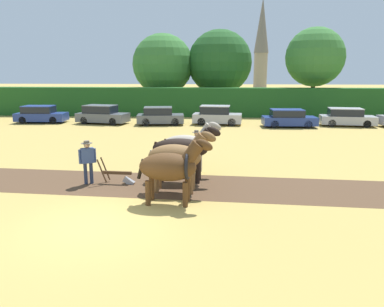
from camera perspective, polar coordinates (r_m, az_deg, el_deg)
ground_plane at (r=11.63m, az=-14.17°, el=-10.49°), size 240.00×240.00×0.00m
plowed_furrow_strip at (r=16.32m, az=-18.53°, el=-4.05°), size 31.07×5.08×0.01m
hedgerow at (r=37.93m, az=-1.36°, el=7.87°), size 70.43×1.95×2.84m
tree_far_left at (r=42.69m, az=-4.46°, el=13.39°), size 6.69×6.69×8.52m
tree_left at (r=42.61m, az=4.24°, el=13.68°), size 7.08×7.08×8.93m
tree_center_left at (r=41.55m, az=18.23°, el=13.77°), size 6.00×6.00×8.85m
church_spire at (r=68.56m, az=10.53°, el=15.82°), size 2.56×2.56×16.63m
draft_horse_lead_left at (r=12.63m, az=-3.23°, el=-2.02°), size 2.66×1.12×2.35m
draft_horse_lead_right at (r=13.92m, az=-2.23°, el=-0.50°), size 2.71×1.11×2.40m
draft_horse_trail_left at (r=15.22m, az=-1.39°, el=0.71°), size 2.94×1.01×2.38m
draft_horse_trail_right at (r=16.54m, az=-0.66°, el=1.38°), size 2.76×1.04×2.39m
plow at (r=15.39m, az=-10.95°, el=-3.40°), size 1.49×0.48×1.13m
farmer_at_plow at (r=15.48m, az=-15.63°, el=-0.74°), size 0.61×0.44×1.77m
farmer_beside_team at (r=18.25m, az=0.67°, el=1.42°), size 0.42×0.63×1.66m
parked_car_far_left at (r=35.59m, az=-22.07°, el=5.53°), size 4.36×2.04×1.49m
parked_car_left at (r=33.35m, az=-13.55°, el=5.76°), size 4.61×2.62×1.59m
parked_car_center_left at (r=31.87m, az=-4.93°, el=5.69°), size 4.08×2.31×1.50m
parked_car_center at (r=31.94m, az=3.78°, el=5.80°), size 4.21×2.19×1.60m
parked_car_center_right at (r=31.44m, az=14.50°, el=5.20°), size 4.32×1.99×1.44m
parked_car_right at (r=33.54m, az=22.51°, el=5.10°), size 4.48×2.26×1.47m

